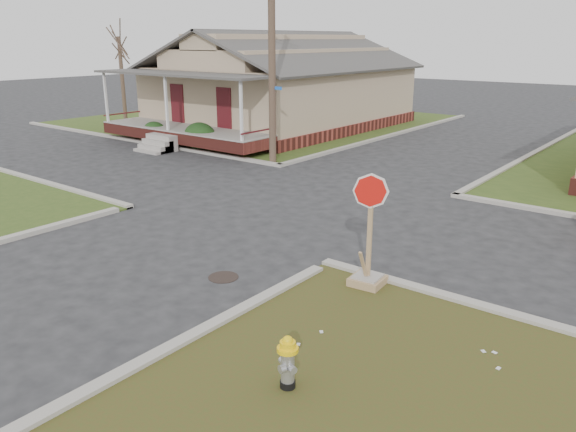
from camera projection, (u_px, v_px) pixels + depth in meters
The scene contains 11 objects.
ground at pixel (172, 248), 13.53m from camera, with size 120.00×120.00×0.00m, color #242426.
verge_far_left at pixel (257, 120), 34.68m from camera, with size 19.00×19.00×0.05m, color #344C1B.
curbs at pixel (297, 203), 17.29m from camera, with size 80.00×40.00×0.12m, color #A5A095, non-canonical shape.
manhole at pixel (223, 277), 11.86m from camera, with size 0.64×0.64×0.01m, color black.
corner_house at pixel (281, 86), 31.25m from camera, with size 10.10×15.50×5.30m.
utility_pole at pixel (272, 43), 21.27m from camera, with size 1.80×0.28×9.00m.
tree_far_left at pixel (122, 81), 32.36m from camera, with size 0.22×0.22×4.90m, color #49392A.
fire_hydrant at pixel (288, 359), 7.91m from camera, with size 0.31×0.31×0.82m.
stop_sign at pixel (368, 261), 11.26m from camera, with size 0.66×0.64×2.32m.
hedge_left at pixel (154, 132), 26.93m from camera, with size 1.34×1.10×1.03m, color #163613.
hedge_right at pixel (200, 136), 25.28m from camera, with size 1.52×1.24×1.16m, color #163613.
Camera 1 is at (10.01, -8.25, 4.82)m, focal length 35.00 mm.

